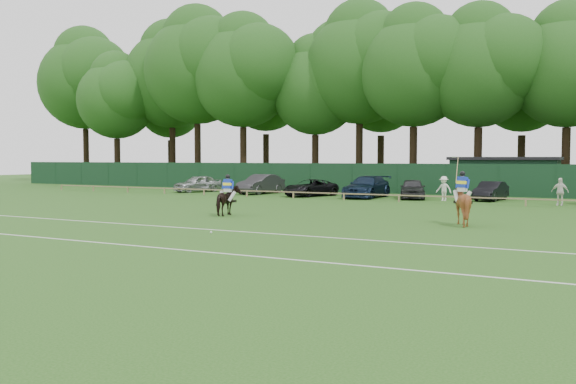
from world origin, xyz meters
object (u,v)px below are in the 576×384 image
Objects in this scene: sedan_grey at (261,184)px; sedan_navy at (367,187)px; spectator_mid at (560,192)px; hatch_grey at (413,189)px; polo_ball at (211,232)px; estate_black at (491,191)px; spectator_left at (444,189)px; sedan_silver at (198,184)px; utility_shed at (505,176)px; horse_dark at (228,201)px; suv_black at (310,188)px; horse_chestnut at (462,204)px.

sedan_grey is 0.88× the size of sedan_navy.
sedan_grey is 22.83m from spectator_mid.
polo_ball is (-1.18, -23.45, -0.69)m from hatch_grey.
estate_black is 3.33m from spectator_left.
hatch_grey is (19.02, 0.08, -0.00)m from sedan_silver.
utility_shed reaches higher than estate_black.
polo_ball is (11.70, -23.73, -0.75)m from sedan_grey.
horse_dark is 27.33m from utility_shed.
sedan_silver reaches higher than suv_black.
spectator_mid reaches higher than spectator_left.
hatch_grey is at bearing 179.50° from spectator_mid.
horse_dark is 17.50m from spectator_left.
sedan_navy is at bearing -37.80° from horse_chestnut.
polo_ball is (2.21, -23.16, -0.76)m from sedan_navy.
spectator_left is at bearing 18.59° from sedan_silver.
estate_black is (24.34, 0.85, -0.07)m from sedan_silver.
utility_shed is (17.97, 8.27, 0.74)m from sedan_grey.
sedan_silver reaches higher than polo_ball.
utility_shed is (24.11, 8.63, 0.80)m from sedan_silver.
sedan_navy is at bearing -103.55° from horse_dark.
estate_black is 0.48× the size of utility_shed.
sedan_silver is at bearing 179.47° from sedan_navy.
hatch_grey is at bearing -120.75° from utility_shed.
horse_chestnut is 16.72m from estate_black.
polo_ball is at bearing 62.05° from horse_chestnut.
suv_black is at bearing -6.52° from sedan_grey.
estate_black is 5.17m from spectator_mid.
utility_shed reaches higher than spectator_left.
suv_black is 7.88m from hatch_grey.
horse_chestnut is 24.50m from utility_shed.
horse_dark is at bearing -59.87° from sedan_grey.
hatch_grey is 47.73× the size of polo_ball.
polo_ball is (-3.68, -22.45, -0.80)m from spectator_left.
estate_black is at bearing 40.29° from spectator_left.
sedan_silver is at bearing 163.21° from hatch_grey.
hatch_grey is at bearing 21.29° from sedan_silver.
sedan_grey is at bearing 24.42° from sedan_silver.
sedan_silver is 24.35m from estate_black.
horse_dark reaches higher than hatch_grey.
sedan_silver is 11.19m from suv_black.
suv_black is 0.56× the size of utility_shed.
estate_black is at bearing 7.18° from sedan_navy.
sedan_navy is 0.66× the size of utility_shed.
spectator_left is at bearing 16.42° from suv_black.
hatch_grey is 2.50× the size of spectator_mid.
horse_chestnut reaches higher than spectator_left.
horse_dark is 20.36m from estate_black.
spectator_mid is at bearing 17.86° from sedan_silver.
sedan_silver is 6.15m from sedan_grey.
spectator_left reaches higher than sedan_navy.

